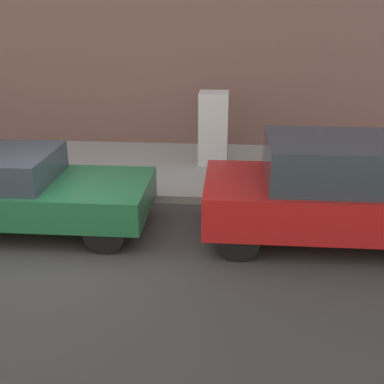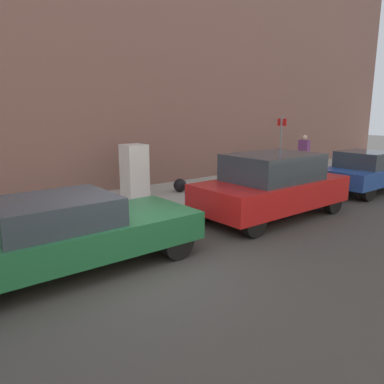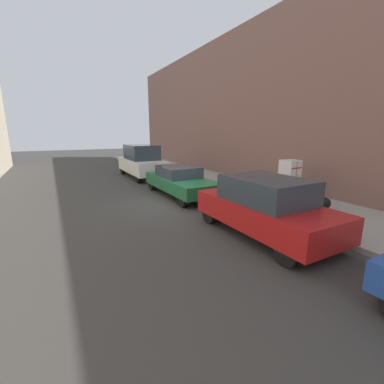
{
  "view_description": "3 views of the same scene",
  "coord_description": "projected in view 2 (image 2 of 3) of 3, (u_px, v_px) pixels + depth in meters",
  "views": [
    {
      "loc": [
        6.56,
        2.66,
        3.72
      ],
      "look_at": [
        -1.23,
        2.02,
        0.65
      ],
      "focal_mm": 45.0,
      "sensor_mm": 36.0,
      "label": 1
    },
    {
      "loc": [
        5.41,
        -3.36,
        2.86
      ],
      "look_at": [
        -0.56,
        1.4,
        1.18
      ],
      "focal_mm": 35.0,
      "sensor_mm": 36.0,
      "label": 2
    },
    {
      "loc": [
        4.35,
        9.73,
        2.97
      ],
      "look_at": [
        0.18,
        2.1,
        0.95
      ],
      "focal_mm": 24.0,
      "sensor_mm": 36.0,
      "label": 3
    }
  ],
  "objects": [
    {
      "name": "parked_suv_red",
      "position": [
        272.0,
        185.0,
        10.05
      ],
      "size": [
        1.98,
        4.4,
        1.72
      ],
      "color": "red",
      "rests_on": "ground"
    },
    {
      "name": "building_facade_near",
      "position": [
        21.0,
        52.0,
        11.14
      ],
      "size": [
        1.79,
        39.6,
        9.06
      ],
      "primitive_type": "cube",
      "color": "#7F564C",
      "rests_on": "ground"
    },
    {
      "name": "manhole_cover",
      "position": [
        202.0,
        194.0,
        12.16
      ],
      "size": [
        0.7,
        0.7,
        0.02
      ],
      "primitive_type": "cylinder",
      "color": "#47443F",
      "rests_on": "sidewalk_slab"
    },
    {
      "name": "trash_bag",
      "position": [
        180.0,
        185.0,
        12.53
      ],
      "size": [
        0.44,
        0.44,
        0.44
      ],
      "primitive_type": "sphere",
      "color": "black",
      "rests_on": "sidewalk_slab"
    },
    {
      "name": "street_sign_post",
      "position": [
        280.0,
        149.0,
        12.72
      ],
      "size": [
        0.36,
        0.07,
        2.48
      ],
      "color": "slate",
      "rests_on": "sidewalk_slab"
    },
    {
      "name": "sidewalk_slab",
      "position": [
        67.0,
        217.0,
        9.94
      ],
      "size": [
        3.87,
        44.0,
        0.16
      ],
      "primitive_type": "cube",
      "color": "#9E998E",
      "rests_on": "ground"
    },
    {
      "name": "parked_hatchback_blue",
      "position": [
        366.0,
        171.0,
        13.18
      ],
      "size": [
        1.76,
        3.82,
        1.45
      ],
      "color": "#23479E",
      "rests_on": "ground"
    },
    {
      "name": "pedestrian_walking_far",
      "position": [
        304.0,
        151.0,
        16.32
      ],
      "size": [
        0.47,
        0.22,
        1.63
      ],
      "rotation": [
        0.0,
        0.0,
        4.62
      ],
      "color": "beige",
      "rests_on": "sidewalk_slab"
    },
    {
      "name": "ground_plane",
      "position": [
        151.0,
        271.0,
        6.79
      ],
      "size": [
        80.0,
        80.0,
        0.0
      ],
      "primitive_type": "plane",
      "color": "#383533"
    },
    {
      "name": "parked_sedan_green",
      "position": [
        66.0,
        233.0,
        6.66
      ],
      "size": [
        1.85,
        4.79,
        1.38
      ],
      "color": "#1E6038",
      "rests_on": "ground"
    },
    {
      "name": "discarded_refrigerator",
      "position": [
        135.0,
        172.0,
        11.35
      ],
      "size": [
        0.65,
        0.68,
        1.68
      ],
      "color": "white",
      "rests_on": "sidewalk_slab"
    }
  ]
}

